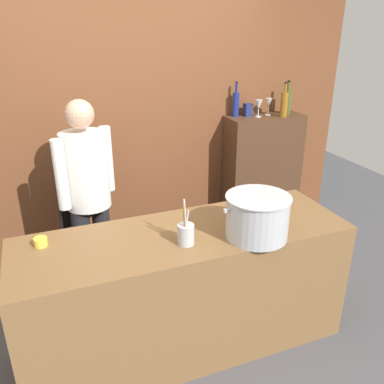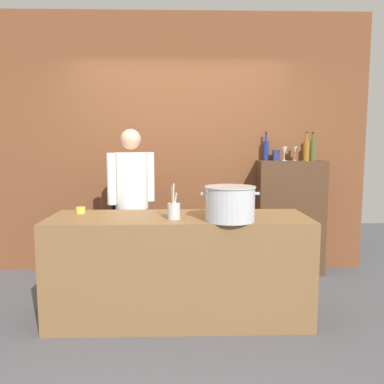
% 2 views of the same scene
% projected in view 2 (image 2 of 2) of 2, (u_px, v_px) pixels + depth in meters
% --- Properties ---
extents(ground_plane, '(8.00, 8.00, 0.00)m').
position_uv_depth(ground_plane, '(180.00, 317.00, 3.47)').
color(ground_plane, '#4C4C51').
extents(brick_back_panel, '(4.40, 0.10, 3.00)m').
position_uv_depth(brick_back_panel, '(180.00, 144.00, 4.67)').
color(brick_back_panel, brown).
rests_on(brick_back_panel, ground_plane).
extents(prep_counter, '(2.19, 0.70, 0.90)m').
position_uv_depth(prep_counter, '(179.00, 267.00, 3.41)').
color(prep_counter, brown).
rests_on(prep_counter, ground_plane).
extents(bar_cabinet, '(0.76, 0.32, 1.32)m').
position_uv_depth(bar_cabinet, '(290.00, 217.00, 4.60)').
color(bar_cabinet, '#472D1C').
rests_on(bar_cabinet, ground_plane).
extents(chef, '(0.46, 0.41, 1.66)m').
position_uv_depth(chef, '(132.00, 196.00, 4.12)').
color(chef, black).
rests_on(chef, ground_plane).
extents(stockpot_large, '(0.47, 0.41, 0.28)m').
position_uv_depth(stockpot_large, '(230.00, 204.00, 3.15)').
color(stockpot_large, '#B7BABF').
rests_on(stockpot_large, prep_counter).
extents(utensil_crock, '(0.10, 0.10, 0.29)m').
position_uv_depth(utensil_crock, '(174.00, 211.00, 3.22)').
color(utensil_crock, '#B7BABF').
rests_on(utensil_crock, prep_counter).
extents(butter_jar, '(0.08, 0.08, 0.05)m').
position_uv_depth(butter_jar, '(81.00, 210.00, 3.50)').
color(butter_jar, yellow).
rests_on(butter_jar, prep_counter).
extents(wine_bottle_amber, '(0.07, 0.07, 0.32)m').
position_uv_depth(wine_bottle_amber, '(306.00, 150.00, 4.41)').
color(wine_bottle_amber, '#8C5919').
rests_on(wine_bottle_amber, bar_cabinet).
extents(wine_bottle_cobalt, '(0.06, 0.06, 0.33)m').
position_uv_depth(wine_bottle_cobalt, '(266.00, 150.00, 4.58)').
color(wine_bottle_cobalt, navy).
rests_on(wine_bottle_cobalt, bar_cabinet).
extents(wine_bottle_olive, '(0.08, 0.08, 0.32)m').
position_uv_depth(wine_bottle_olive, '(312.00, 150.00, 4.51)').
color(wine_bottle_olive, '#475123').
rests_on(wine_bottle_olive, bar_cabinet).
extents(wine_glass_short, '(0.07, 0.07, 0.16)m').
position_uv_depth(wine_glass_short, '(284.00, 151.00, 4.49)').
color(wine_glass_short, silver).
rests_on(wine_glass_short, bar_cabinet).
extents(wine_glass_wide, '(0.07, 0.07, 0.16)m').
position_uv_depth(wine_glass_wide, '(295.00, 151.00, 4.53)').
color(wine_glass_wide, silver).
rests_on(wine_glass_wide, bar_cabinet).
extents(spice_tin_navy, '(0.07, 0.07, 0.12)m').
position_uv_depth(spice_tin_navy, '(276.00, 155.00, 4.56)').
color(spice_tin_navy, navy).
rests_on(spice_tin_navy, bar_cabinet).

